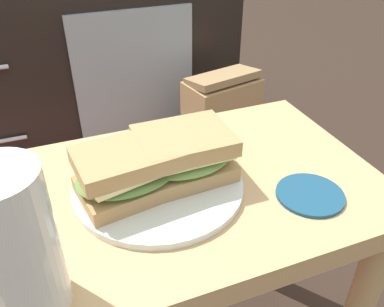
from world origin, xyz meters
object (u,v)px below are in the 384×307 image
Objects in this scene: beer_glass at (15,248)px; paper_bag at (221,132)px; sandwich_front at (128,173)px; plate at (159,185)px; sandwich_back at (184,154)px; coaster at (310,195)px; tv_cabinet at (86,66)px.

beer_glass is 0.92m from paper_bag.
sandwich_front is 0.18m from beer_glass.
plate is at bearing 9.89° from sandwich_front.
sandwich_front is 0.95× the size of beer_glass.
sandwich_front is at bearing 42.34° from beer_glass.
beer_glass is at bearing -128.66° from paper_bag.
sandwich_back is at bearing 9.89° from sandwich_front.
beer_glass reaches higher than plate.
sandwich_back is 1.54× the size of coaster.
sandwich_back is 0.26m from beer_glass.
beer_glass is at bearing -100.72° from tv_cabinet.
tv_cabinet reaches higher than paper_bag.
coaster is (0.36, 0.04, -0.07)m from beer_glass.
tv_cabinet is 1.06m from coaster.
beer_glass reaches higher than paper_bag.
sandwich_back is 0.38× the size of paper_bag.
sandwich_back is (0.08, 0.01, 0.00)m from sandwich_front.
tv_cabinet is at bearing 98.71° from coaster.
beer_glass is (-0.22, -0.14, 0.03)m from sandwich_back.
sandwich_front is at bearing -170.11° from plate.
tv_cabinet is 0.54m from paper_bag.
coaster is (0.23, -0.08, -0.04)m from sandwich_front.
plate reaches higher than paper_bag.
paper_bag is at bearing 51.34° from beer_glass.
sandwich_front is 1.08× the size of sandwich_back.
paper_bag is at bearing 74.96° from coaster.
sandwich_front is 0.08m from sandwich_back.
coaster reaches higher than paper_bag.
coaster is 0.70m from paper_bag.
paper_bag is (0.17, 0.62, -0.28)m from coaster.
sandwich_back is (0.04, 0.01, 0.04)m from plate.
tv_cabinet reaches higher than plate.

